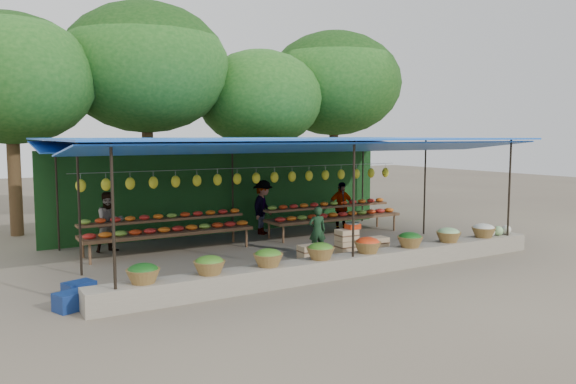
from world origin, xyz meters
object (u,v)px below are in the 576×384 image
weighing_scale (353,225)px  crate_counter (346,250)px  blue_crate_front (71,301)px  blue_crate_back (79,290)px  vendor_seated (317,230)px

weighing_scale → crate_counter: bearing=-180.0°
blue_crate_front → blue_crate_back: bearing=48.9°
crate_counter → blue_crate_back: (-5.71, 0.18, -0.16)m
crate_counter → weighing_scale: weighing_scale is taller
blue_crate_back → crate_counter: bearing=-21.6°
weighing_scale → blue_crate_back: bearing=178.3°
weighing_scale → vendor_seated: 1.18m
crate_counter → vendor_seated: size_ratio=2.02×
vendor_seated → blue_crate_back: (-5.70, -0.96, -0.43)m
weighing_scale → blue_crate_back: weighing_scale is taller
blue_crate_back → vendor_seated: bearing=-10.3°
weighing_scale → blue_crate_front: 6.20m
vendor_seated → blue_crate_back: size_ratio=2.32×
crate_counter → vendor_seated: (-0.01, 1.13, 0.27)m
weighing_scale → vendor_seated: size_ratio=0.28×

